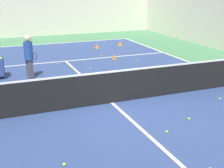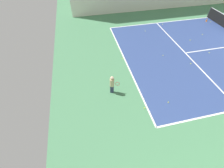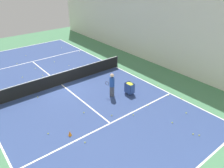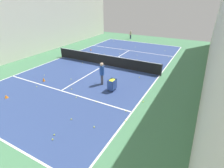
% 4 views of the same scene
% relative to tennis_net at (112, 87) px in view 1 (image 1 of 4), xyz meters
% --- Properties ---
extents(ground_plane, '(33.53, 33.53, 0.00)m').
position_rel_tennis_net_xyz_m(ground_plane, '(0.00, 0.00, -0.56)').
color(ground_plane, '#477F56').
extents(court_playing_area, '(11.22, 22.62, 0.00)m').
position_rel_tennis_net_xyz_m(court_playing_area, '(0.00, 0.00, -0.55)').
color(court_playing_area, navy).
rests_on(court_playing_area, ground).
extents(line_baseline_far, '(11.22, 0.10, 0.00)m').
position_rel_tennis_net_xyz_m(line_baseline_far, '(0.00, 11.31, -0.55)').
color(line_baseline_far, white).
rests_on(line_baseline_far, ground).
extents(line_service_far, '(11.22, 0.10, 0.00)m').
position_rel_tennis_net_xyz_m(line_service_far, '(0.00, 6.22, -0.55)').
color(line_service_far, white).
rests_on(line_service_far, ground).
extents(line_centre_service, '(0.10, 12.44, 0.00)m').
position_rel_tennis_net_xyz_m(line_centre_service, '(0.00, 0.00, -0.55)').
color(line_centre_service, white).
rests_on(line_centre_service, ground).
extents(tennis_net, '(11.52, 0.10, 1.08)m').
position_rel_tennis_net_xyz_m(tennis_net, '(0.00, 0.00, 0.00)').
color(tennis_net, '#2D2D33').
rests_on(tennis_net, ground).
extents(coach_at_net, '(0.52, 0.67, 1.77)m').
position_rel_tennis_net_xyz_m(coach_at_net, '(-2.05, 3.81, 0.46)').
color(coach_at_net, '#4C4C56').
rests_on(coach_at_net, ground).
extents(training_cone_1, '(0.27, 0.27, 0.28)m').
position_rel_tennis_net_xyz_m(training_cone_1, '(4.16, 8.97, -0.41)').
color(training_cone_1, orange).
rests_on(training_cone_1, ground).
extents(training_cone_3, '(0.21, 0.21, 0.31)m').
position_rel_tennis_net_xyz_m(training_cone_3, '(2.39, 5.67, -0.40)').
color(training_cone_3, orange).
rests_on(training_cone_3, ground).
extents(training_cone_4, '(0.24, 0.24, 0.23)m').
position_rel_tennis_net_xyz_m(training_cone_4, '(2.55, 8.77, -0.44)').
color(training_cone_4, orange).
rests_on(training_cone_4, ground).
extents(tennis_ball_0, '(0.07, 0.07, 0.07)m').
position_rel_tennis_net_xyz_m(tennis_ball_0, '(-0.53, 5.69, -0.52)').
color(tennis_ball_0, yellow).
rests_on(tennis_ball_0, ground).
extents(tennis_ball_1, '(0.07, 0.07, 0.07)m').
position_rel_tennis_net_xyz_m(tennis_ball_1, '(0.67, 4.34, -0.52)').
color(tennis_ball_1, yellow).
rests_on(tennis_ball_1, ground).
extents(tennis_ball_3, '(0.07, 0.07, 0.07)m').
position_rel_tennis_net_xyz_m(tennis_ball_3, '(2.23, 0.68, -0.52)').
color(tennis_ball_3, yellow).
rests_on(tennis_ball_3, ground).
extents(tennis_ball_4, '(0.07, 0.07, 0.07)m').
position_rel_tennis_net_xyz_m(tennis_ball_4, '(-2.31, -3.03, -0.52)').
color(tennis_ball_4, yellow).
rests_on(tennis_ball_4, ground).
extents(tennis_ball_7, '(0.07, 0.07, 0.07)m').
position_rel_tennis_net_xyz_m(tennis_ball_7, '(3.29, 4.80, -0.52)').
color(tennis_ball_7, yellow).
rests_on(tennis_ball_7, ground).
extents(tennis_ball_11, '(0.07, 0.07, 0.07)m').
position_rel_tennis_net_xyz_m(tennis_ball_11, '(1.53, -2.05, -0.52)').
color(tennis_ball_11, yellow).
rests_on(tennis_ball_11, ground).
extents(tennis_ball_16, '(0.07, 0.07, 0.07)m').
position_rel_tennis_net_xyz_m(tennis_ball_16, '(3.42, -1.08, -0.52)').
color(tennis_ball_16, yellow).
rests_on(tennis_ball_16, ground).
extents(tennis_ball_23, '(0.07, 0.07, 0.07)m').
position_rel_tennis_net_xyz_m(tennis_ball_23, '(2.06, 6.67, -0.52)').
color(tennis_ball_23, yellow).
rests_on(tennis_ball_23, ground).
extents(tennis_ball_24, '(0.07, 0.07, 0.07)m').
position_rel_tennis_net_xyz_m(tennis_ball_24, '(-1.62, 6.49, -0.52)').
color(tennis_ball_24, yellow).
rests_on(tennis_ball_24, ground).
extents(tennis_ball_26, '(0.07, 0.07, 0.07)m').
position_rel_tennis_net_xyz_m(tennis_ball_26, '(-2.90, 8.50, -0.52)').
color(tennis_ball_26, yellow).
rests_on(tennis_ball_26, ground).
extents(tennis_ball_28, '(0.07, 0.07, 0.07)m').
position_rel_tennis_net_xyz_m(tennis_ball_28, '(0.52, -2.52, -0.52)').
color(tennis_ball_28, yellow).
rests_on(tennis_ball_28, ground).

